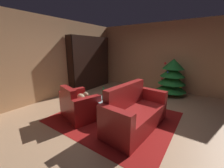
% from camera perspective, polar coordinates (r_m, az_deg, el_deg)
% --- Properties ---
extents(ground_plane, '(7.18, 7.18, 0.00)m').
position_cam_1_polar(ground_plane, '(3.72, 3.81, -12.76)').
color(ground_plane, tan).
extents(wall_back, '(5.49, 0.06, 2.68)m').
position_cam_1_polar(wall_back, '(6.11, 19.09, 10.38)').
color(wall_back, tan).
rests_on(wall_back, ground).
extents(wall_left, '(0.06, 6.11, 2.68)m').
position_cam_1_polar(wall_left, '(5.25, -22.58, 9.51)').
color(wall_left, tan).
rests_on(wall_left, ground).
extents(area_rug, '(2.79, 2.45, 0.01)m').
position_cam_1_polar(area_rug, '(3.65, 1.21, -13.24)').
color(area_rug, maroon).
rests_on(area_rug, ground).
extents(bookshelf_unit, '(0.36, 2.10, 2.15)m').
position_cam_1_polar(bookshelf_unit, '(6.14, -7.99, 8.53)').
color(bookshelf_unit, black).
rests_on(bookshelf_unit, ground).
extents(armchair_red, '(1.12, 0.93, 0.81)m').
position_cam_1_polar(armchair_red, '(3.63, -13.48, -8.69)').
color(armchair_red, maroon).
rests_on(armchair_red, ground).
extents(couch_red, '(0.86, 1.71, 0.94)m').
position_cam_1_polar(couch_red, '(3.14, 9.16, -11.79)').
color(couch_red, maroon).
rests_on(couch_red, ground).
extents(coffee_table, '(0.78, 0.78, 0.48)m').
position_cam_1_polar(coffee_table, '(3.47, 0.05, -6.84)').
color(coffee_table, black).
rests_on(coffee_table, ground).
extents(book_stack_on_table, '(0.24, 0.21, 0.12)m').
position_cam_1_polar(book_stack_on_table, '(3.38, 0.20, -5.69)').
color(book_stack_on_table, '#C0392C').
rests_on(book_stack_on_table, coffee_table).
extents(bottle_on_table, '(0.07, 0.07, 0.32)m').
position_cam_1_polar(bottle_on_table, '(3.40, -3.56, -4.32)').
color(bottle_on_table, '#1A622E').
rests_on(bottle_on_table, coffee_table).
extents(decorated_tree, '(1.05, 1.05, 1.34)m').
position_cam_1_polar(decorated_tree, '(5.51, 23.35, 2.57)').
color(decorated_tree, brown).
rests_on(decorated_tree, ground).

